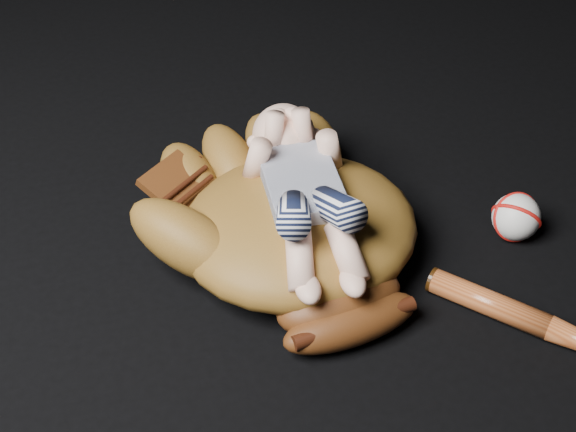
% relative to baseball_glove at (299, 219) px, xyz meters
% --- Properties ---
extents(baseball_glove, '(0.51, 0.57, 0.16)m').
position_rel_baseball_glove_xyz_m(baseball_glove, '(0.00, 0.00, 0.00)').
color(baseball_glove, brown).
rests_on(baseball_glove, ground).
extents(newborn_baby, '(0.21, 0.40, 0.16)m').
position_rel_baseball_glove_xyz_m(newborn_baby, '(0.01, -0.01, 0.06)').
color(newborn_baby, beige).
rests_on(newborn_baby, baseball_glove).
extents(baseball_bat, '(0.29, 0.33, 0.04)m').
position_rel_baseball_glove_xyz_m(baseball_bat, '(0.30, -0.28, -0.06)').
color(baseball_bat, '#99451D').
rests_on(baseball_bat, ground).
extents(baseball, '(0.10, 0.10, 0.08)m').
position_rel_baseball_glove_xyz_m(baseball, '(0.35, -0.05, -0.04)').
color(baseball, white).
rests_on(baseball, ground).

